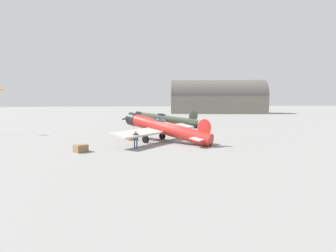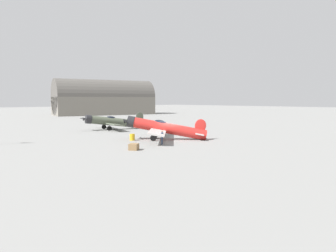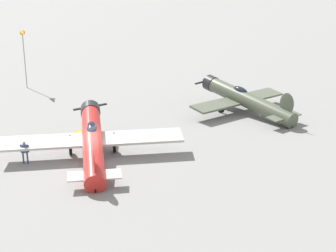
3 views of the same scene
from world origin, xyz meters
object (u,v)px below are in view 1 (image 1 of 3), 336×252
windsock_mast (0,92)px  fuel_drum (130,137)px  airplane_foreground (164,128)px  equipment_crate (81,148)px  ground_crew_mechanic (136,138)px  airplane_mid_apron (164,119)px

windsock_mast → fuel_drum: bearing=63.2°
fuel_drum → airplane_foreground: bearing=59.0°
equipment_crate → airplane_foreground: bearing=117.6°
airplane_foreground → ground_crew_mechanic: airplane_foreground is taller
airplane_foreground → fuel_drum: bearing=13.5°
airplane_foreground → fuel_drum: 4.33m
equipment_crate → fuel_drum: bearing=144.2°
ground_crew_mechanic → fuel_drum: ground_crew_mechanic is taller
airplane_foreground → windsock_mast: bearing=16.9°
airplane_mid_apron → equipment_crate: 23.79m
equipment_crate → windsock_mast: size_ratio=0.22×
equipment_crate → windsock_mast: windsock_mast is taller
airplane_mid_apron → equipment_crate: bearing=76.8°
fuel_drum → ground_crew_mechanic: bearing=2.6°
airplane_mid_apron → equipment_crate: size_ratio=8.17×
ground_crew_mechanic → fuel_drum: (-5.48, -0.25, -0.58)m
fuel_drum → airplane_mid_apron: bearing=154.8°
fuel_drum → windsock_mast: bearing=-116.8°
ground_crew_mechanic → windsock_mast: bearing=15.6°
airplane_foreground → airplane_mid_apron: 16.83m
equipment_crate → windsock_mast: bearing=-141.8°
airplane_foreground → equipment_crate: size_ratio=7.88×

